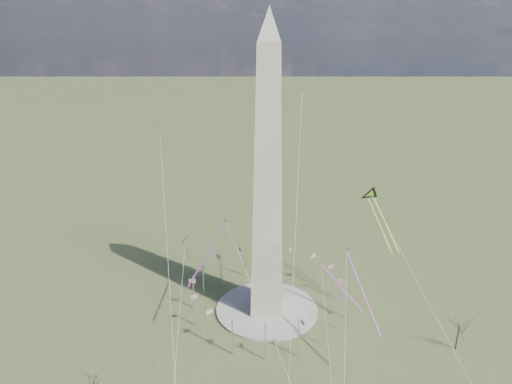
{
  "coord_description": "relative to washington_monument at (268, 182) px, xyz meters",
  "views": [
    {
      "loc": [
        2.2,
        -139.15,
        93.7
      ],
      "look_at": [
        -3.84,
        0.0,
        44.53
      ],
      "focal_mm": 32.0,
      "sensor_mm": 36.0,
      "label": 1
    }
  ],
  "objects": [
    {
      "name": "kite_streamer_left",
      "position": [
        26.71,
        -21.32,
        -21.85
      ],
      "size": [
        8.53,
        22.83,
        16.17
      ],
      "rotation": [
        0.0,
        0.0,
        3.45
      ],
      "color": "#FF5328",
      "rests_on": "ground"
    },
    {
      "name": "washington_monument",
      "position": [
        0.0,
        0.0,
        0.0
      ],
      "size": [
        15.56,
        15.56,
        100.0
      ],
      "color": "beige",
      "rests_on": "plaza"
    },
    {
      "name": "kite_streamer_mid",
      "position": [
        -17.38,
        -6.64,
        -18.84
      ],
      "size": [
        11.21,
        20.09,
        15.06
      ],
      "rotation": [
        0.0,
        0.0,
        2.67
      ],
      "color": "#FF5328",
      "rests_on": "ground"
    },
    {
      "name": "flagpole_ring",
      "position": [
        -0.0,
        -0.0,
        -40.68
      ],
      "size": [
        54.4,
        54.4,
        13.0
      ],
      "color": "white",
      "rests_on": "ground"
    },
    {
      "name": "ground",
      "position": [
        0.0,
        0.0,
        -47.95
      ],
      "size": [
        2000.0,
        2000.0,
        0.0
      ],
      "primitive_type": "plane",
      "color": "#42582C",
      "rests_on": "ground"
    },
    {
      "name": "kite_delta_black",
      "position": [
        36.69,
        14.02,
        -9.77
      ],
      "size": [
        11.52,
        21.7,
        17.71
      ],
      "rotation": [
        0.0,
        0.0,
        3.45
      ],
      "color": "black",
      "rests_on": "ground"
    },
    {
      "name": "tree_far",
      "position": [
        -45.29,
        -43.43,
        -41.81
      ],
      "size": [
        4.94,
        4.94,
        8.64
      ],
      "color": "#3F3326",
      "rests_on": "ground"
    },
    {
      "name": "plaza",
      "position": [
        0.0,
        0.0,
        -47.55
      ],
      "size": [
        36.0,
        36.0,
        0.8
      ],
      "primitive_type": "cylinder",
      "color": "#ADA59E",
      "rests_on": "ground"
    },
    {
      "name": "kite_diamond_purple",
      "position": [
        -29.08,
        6.16,
        -24.56
      ],
      "size": [
        2.17,
        3.34,
        10.13
      ],
      "rotation": [
        0.0,
        0.0,
        2.57
      ],
      "color": "navy",
      "rests_on": "ground"
    },
    {
      "name": "kite_small_white",
      "position": [
        12.24,
        40.82,
        22.77
      ],
      "size": [
        1.36,
        1.42,
        4.01
      ],
      "rotation": [
        0.0,
        0.0,
        3.06
      ],
      "color": "white",
      "rests_on": "ground"
    },
    {
      "name": "kite_small_red",
      "position": [
        -43.25,
        35.9,
        10.12
      ],
      "size": [
        1.29,
        1.87,
        3.93
      ],
      "rotation": [
        0.0,
        0.0,
        2.45
      ],
      "color": "red",
      "rests_on": "ground"
    },
    {
      "name": "kite_streamer_right",
      "position": [
        23.99,
        0.19,
        -35.68
      ],
      "size": [
        15.02,
        13.47,
        13.06
      ],
      "rotation": [
        0.0,
        0.0,
        3.99
      ],
      "color": "#FF5328",
      "rests_on": "ground"
    },
    {
      "name": "tree_near",
      "position": [
        59.36,
        -18.61,
        -38.49
      ],
      "size": [
        7.59,
        7.59,
        13.28
      ],
      "color": "#3F3326",
      "rests_on": "ground"
    }
  ]
}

